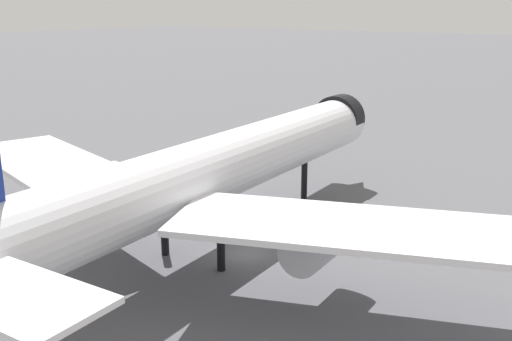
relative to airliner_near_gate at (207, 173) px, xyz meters
name	(u,v)px	position (x,y,z in m)	size (l,w,h in m)	color
ground	(245,254)	(1.65, -2.56, -6.88)	(900.00, 900.00, 0.00)	#56565B
airliner_near_gate	(207,173)	(0.00, 0.00, 0.00)	(57.97, 52.82, 15.62)	white
baggage_cart_trailing	(252,146)	(29.95, 17.96, -5.90)	(2.70, 2.85, 1.82)	black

